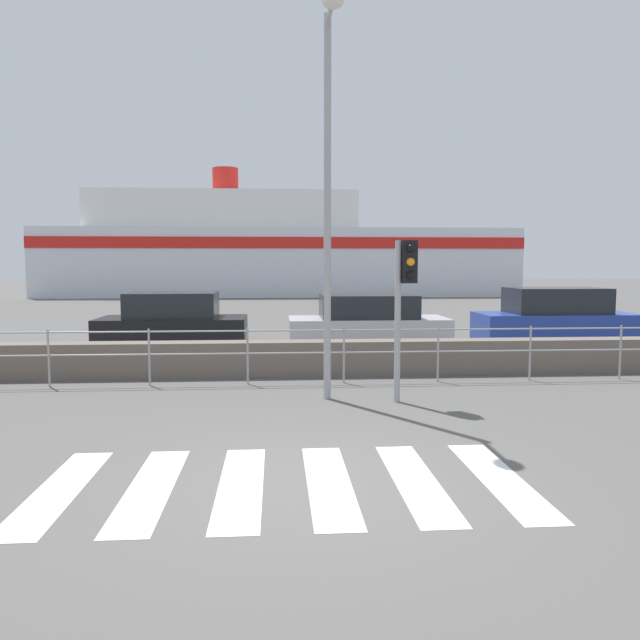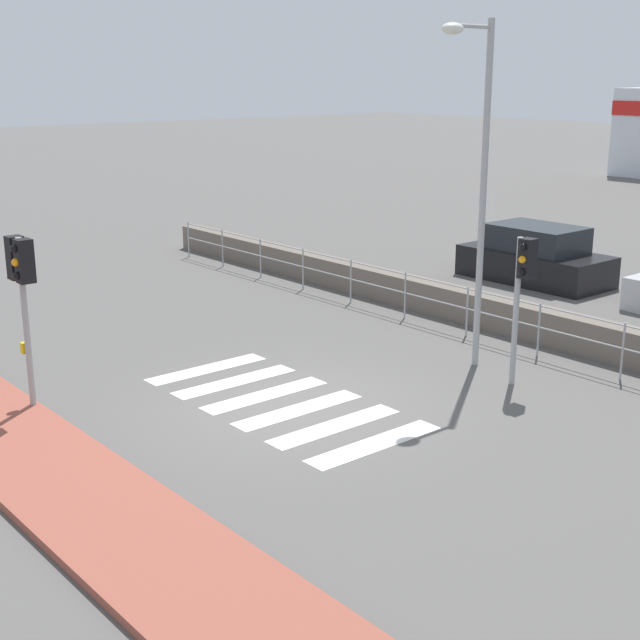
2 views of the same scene
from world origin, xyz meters
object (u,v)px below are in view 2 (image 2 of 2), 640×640
(traffic_light_far, at_px, (523,278))
(parked_car_black, at_px, (535,258))
(traffic_light_near, at_px, (22,277))
(streetlamp, at_px, (476,159))

(traffic_light_far, relative_size, parked_car_black, 0.67)
(traffic_light_near, height_order, streetlamp, streetlamp)
(traffic_light_far, xyz_separation_m, streetlamp, (-1.22, 0.10, 1.91))
(traffic_light_near, bearing_deg, traffic_light_far, 58.67)
(traffic_light_far, bearing_deg, streetlamp, 175.26)
(streetlamp, bearing_deg, parked_car_black, 117.80)
(traffic_light_far, bearing_deg, traffic_light_near, -121.33)
(traffic_light_near, xyz_separation_m, traffic_light_far, (4.24, 6.97, -0.30))
(traffic_light_near, distance_m, traffic_light_far, 8.16)
(traffic_light_near, bearing_deg, parked_car_black, 92.30)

